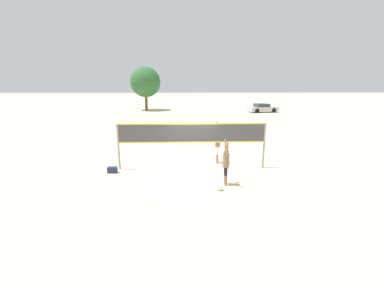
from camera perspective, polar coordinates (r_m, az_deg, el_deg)
The scene contains 8 objects.
ground_plane at distance 13.12m, azimuth 0.00°, elevation -5.42°, with size 200.00×200.00×0.00m, color beige.
volleyball_net at distance 12.68m, azimuth 0.00°, elevation 1.84°, with size 7.37×0.10×2.32m.
player_spiker at distance 10.87m, azimuth 7.55°, elevation -3.95°, with size 0.28×0.68×1.95m.
player_blocker at distance 13.77m, azimuth 5.69°, elevation 0.50°, with size 0.28×0.72×2.22m.
volleyball at distance 10.57m, azimuth 6.22°, elevation -9.61°, with size 0.24×0.24×0.24m.
gear_bag at distance 13.03m, azimuth -17.28°, elevation -5.50°, with size 0.44×0.26×0.30m.
parked_car_near at distance 39.56m, azimuth 15.39°, elevation 7.66°, with size 4.51×2.55×1.27m.
tree_left_cluster at distance 41.68m, azimuth -10.30°, elevation 13.37°, with size 4.67×4.67×6.68m.
Camera 1 is at (-0.44, -12.41, 4.25)m, focal length 24.00 mm.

